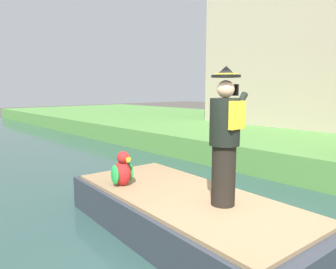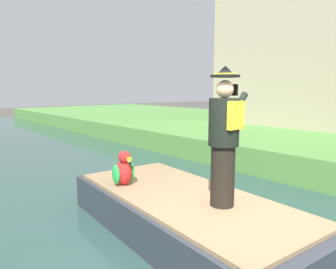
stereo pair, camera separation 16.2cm
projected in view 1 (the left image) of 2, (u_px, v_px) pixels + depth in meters
name	position (u px, v px, depth m)	size (l,w,h in m)	color
ground_plane	(237.00, 265.00, 4.11)	(80.00, 80.00, 0.00)	#4C4742
canal_water	(237.00, 261.00, 4.10)	(6.97, 48.00, 0.10)	#2D4C47
boat	(185.00, 214.00, 4.76)	(2.11, 4.32, 0.61)	#333842
person_pirate	(225.00, 137.00, 4.17)	(0.61, 0.42, 1.85)	black
parrot_plush	(122.00, 171.00, 5.12)	(0.36, 0.34, 0.57)	red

